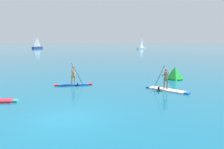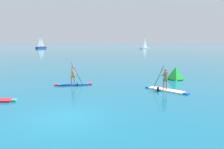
# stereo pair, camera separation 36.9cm
# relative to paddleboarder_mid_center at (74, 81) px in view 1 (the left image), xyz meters

# --- Properties ---
(ground) EXTENTS (440.00, 440.00, 0.00)m
(ground) POSITION_rel_paddleboarder_mid_center_xyz_m (1.32, -7.87, -0.34)
(ground) COLOR #145B7A
(paddleboarder_mid_center) EXTENTS (3.21, 1.16, 2.04)m
(paddleboarder_mid_center) POSITION_rel_paddleboarder_mid_center_xyz_m (0.00, 0.00, 0.00)
(paddleboarder_mid_center) COLOR blue
(paddleboarder_mid_center) RESTS_ON ground
(paddleboarder_far_right) EXTENTS (3.03, 2.58, 2.04)m
(paddleboarder_far_right) POSITION_rel_paddleboarder_mid_center_xyz_m (7.61, -1.75, -0.03)
(paddleboarder_far_right) COLOR white
(paddleboarder_far_right) RESTS_ON ground
(race_marker_buoy) EXTENTS (1.55, 1.55, 1.25)m
(race_marker_buoy) POSITION_rel_paddleboarder_mid_center_xyz_m (9.51, 3.21, 0.21)
(race_marker_buoy) COLOR green
(race_marker_buoy) RESTS_ON ground
(sailboat_left_horizon) EXTENTS (3.19, 5.70, 6.60)m
(sailboat_left_horizon) POSITION_rel_paddleboarder_mid_center_xyz_m (-32.78, 77.68, 0.48)
(sailboat_left_horizon) COLOR navy
(sailboat_left_horizon) RESTS_ON ground
(sailboat_right_horizon) EXTENTS (4.49, 4.65, 5.98)m
(sailboat_right_horizon) POSITION_rel_paddleboarder_mid_center_xyz_m (13.71, 76.77, 0.49)
(sailboat_right_horizon) COLOR white
(sailboat_right_horizon) RESTS_ON ground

